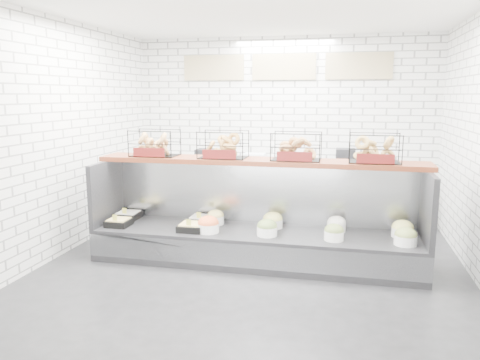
# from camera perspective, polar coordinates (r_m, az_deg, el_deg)

# --- Properties ---
(ground) EXTENTS (5.50, 5.50, 0.00)m
(ground) POSITION_cam_1_polar(r_m,az_deg,el_deg) (5.64, 1.27, -10.93)
(ground) COLOR black
(ground) RESTS_ON ground
(room_shell) EXTENTS (5.02, 5.51, 3.01)m
(room_shell) POSITION_cam_1_polar(r_m,az_deg,el_deg) (5.85, 2.55, 10.46)
(room_shell) COLOR silver
(room_shell) RESTS_ON ground
(display_case) EXTENTS (4.00, 0.90, 1.20)m
(display_case) POSITION_cam_1_polar(r_m,az_deg,el_deg) (5.85, 2.10, -6.74)
(display_case) COLOR black
(display_case) RESTS_ON ground
(bagel_shelf) EXTENTS (4.10, 0.50, 0.40)m
(bagel_shelf) POSITION_cam_1_polar(r_m,az_deg,el_deg) (5.80, 2.36, 3.72)
(bagel_shelf) COLOR #501F11
(bagel_shelf) RESTS_ON display_case
(prep_counter) EXTENTS (4.00, 0.60, 1.20)m
(prep_counter) POSITION_cam_1_polar(r_m,az_deg,el_deg) (7.81, 4.79, -1.33)
(prep_counter) COLOR #93969B
(prep_counter) RESTS_ON ground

